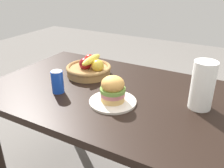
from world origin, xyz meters
TOP-DOWN VIEW (x-y plane):
  - dining_table at (0.00, 0.00)m, footprint 1.40×0.90m
  - plate at (0.08, -0.12)m, footprint 0.24×0.24m
  - sandwich at (0.08, -0.12)m, footprint 0.13×0.13m
  - soda_can at (-0.24, -0.16)m, footprint 0.07×0.07m
  - fruit_basket at (-0.23, 0.13)m, footprint 0.29×0.29m
  - paper_towel_roll at (0.48, 0.05)m, footprint 0.11×0.11m

SIDE VIEW (x-z plane):
  - dining_table at x=0.00m, z-range 0.27..1.02m
  - plate at x=0.08m, z-range 0.75..0.76m
  - fruit_basket at x=-0.23m, z-range 0.73..0.86m
  - soda_can at x=-0.24m, z-range 0.75..0.88m
  - sandwich at x=0.08m, z-range 0.76..0.89m
  - paper_towel_roll at x=0.48m, z-range 0.75..0.99m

